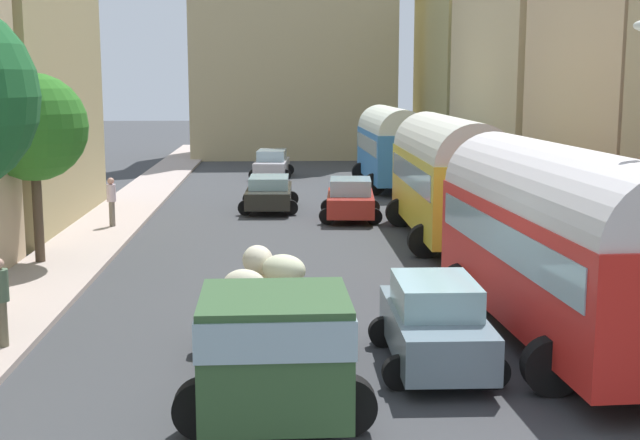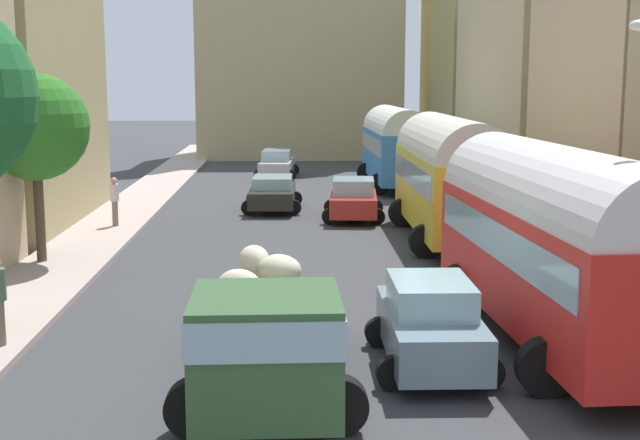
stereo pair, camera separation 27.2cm
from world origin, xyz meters
TOP-DOWN VIEW (x-y plane):
  - ground_plane at (0.00, 27.00)m, footprint 154.00×154.00m
  - sidewalk_left at (-7.25, 27.00)m, footprint 2.50×70.00m
  - sidewalk_right at (7.25, 27.00)m, footprint 2.50×70.00m
  - building_right_3 at (11.23, 35.22)m, footprint 6.01×13.32m
  - building_right_4 at (10.79, 48.74)m, footprint 5.03×12.08m
  - distant_church at (0.00, 52.65)m, footprint 13.43×6.80m
  - parked_bus_0 at (4.48, 10.93)m, footprint 3.62×9.39m
  - parked_bus_1 at (4.42, 21.94)m, footprint 3.36×8.74m
  - parked_bus_2 at (4.37, 35.61)m, footprint 3.27×8.16m
  - cargo_truck_0 at (-1.22, 7.90)m, footprint 3.11×6.73m
  - car_0 at (-1.46, 28.76)m, footprint 2.44×4.25m
  - car_1 at (-1.42, 40.25)m, footprint 2.45×4.40m
  - car_2 at (1.74, 9.56)m, footprint 2.24×3.86m
  - car_3 at (1.63, 26.32)m, footprint 2.50×3.86m
  - pedestrian_0 at (-6.96, 24.44)m, footprint 0.33×0.33m
  - roadside_tree_2 at (-7.90, 18.59)m, footprint 3.01×3.01m

SIDE VIEW (x-z plane):
  - ground_plane at x=0.00m, z-range 0.00..0.00m
  - sidewalk_left at x=-7.25m, z-range 0.00..0.14m
  - sidewalk_right at x=7.25m, z-range 0.00..0.14m
  - car_0 at x=-1.46m, z-range 0.02..1.40m
  - car_1 at x=-1.42m, z-range 0.00..1.51m
  - car_3 at x=1.63m, z-range 0.00..1.56m
  - car_2 at x=1.74m, z-range -0.01..1.65m
  - pedestrian_0 at x=-6.96m, z-range 0.15..2.01m
  - cargo_truck_0 at x=-1.22m, z-range 0.09..2.29m
  - parked_bus_2 at x=4.37m, z-range 0.21..4.15m
  - parked_bus_0 at x=4.48m, z-range 0.19..4.18m
  - parked_bus_1 at x=4.42m, z-range 0.21..4.28m
  - roadside_tree_2 at x=-7.90m, z-range 1.21..6.67m
  - building_right_4 at x=10.79m, z-range 0.02..11.17m
  - building_right_3 at x=11.23m, z-range 0.02..12.61m
  - distant_church at x=0.00m, z-range -3.28..19.01m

